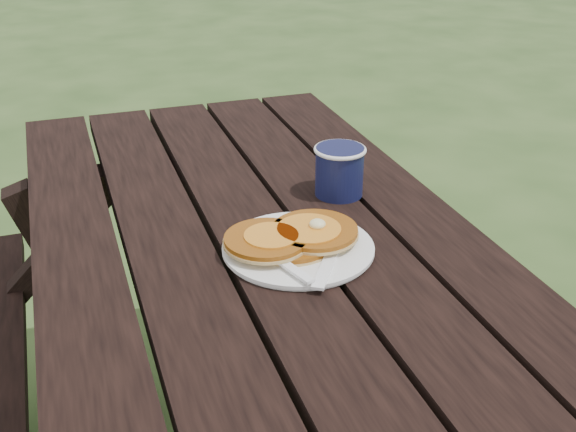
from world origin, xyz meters
name	(u,v)px	position (x,y,z in m)	size (l,w,h in m)	color
plate	(298,249)	(0.05, 0.08, 0.76)	(0.25, 0.25, 0.01)	white
pancake_stack	(293,237)	(0.04, 0.09, 0.77)	(0.23, 0.15, 0.04)	#985111
knife	(330,259)	(0.08, 0.02, 0.76)	(0.02, 0.18, 0.01)	white
fork	(289,267)	(0.01, 0.01, 0.77)	(0.03, 0.16, 0.01)	white
coffee_cup	(339,168)	(0.20, 0.27, 0.80)	(0.10, 0.10, 0.10)	#111539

